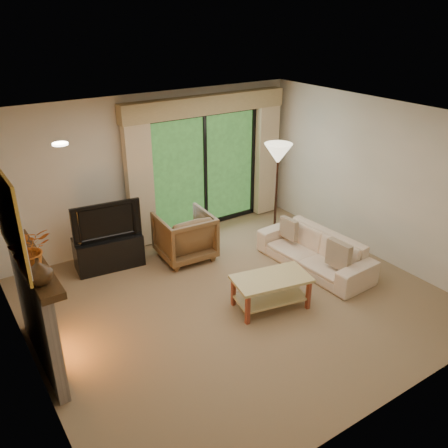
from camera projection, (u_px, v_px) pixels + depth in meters
floor at (235, 300)px, 6.84m from camera, size 5.50×5.50×0.00m
ceiling at (238, 121)px, 5.75m from camera, size 5.50×5.50×0.00m
wall_back at (154, 169)px, 8.19m from camera, size 5.00×0.00×5.00m
wall_front at (390, 309)px, 4.41m from camera, size 5.00×0.00×5.00m
wall_left at (20, 278)px, 4.92m from camera, size 0.00×5.00×5.00m
wall_right at (375, 180)px, 7.68m from camera, size 0.00×5.00×5.00m
fireplace at (37, 314)px, 5.39m from camera, size 0.24×1.70×1.37m
mirror at (7, 213)px, 4.82m from camera, size 0.07×1.45×1.02m
sliding_door at (205, 171)px, 8.74m from camera, size 2.26×0.10×2.16m
curtain_left at (139, 181)px, 7.94m from camera, size 0.45×0.18×2.35m
curtain_right at (266, 155)px, 9.29m from camera, size 0.45×0.18×2.35m
cornice at (206, 105)px, 8.16m from camera, size 3.20×0.24×0.32m
media_console at (109, 252)px, 7.64m from camera, size 1.10×0.60×0.53m
tv at (105, 219)px, 7.40m from camera, size 1.08×0.26×0.62m
armchair at (185, 236)px, 7.86m from camera, size 0.90×0.93×0.80m
sofa at (314, 251)px, 7.60m from camera, size 0.87×2.00×0.57m
pillow_near at (339, 255)px, 7.05m from camera, size 0.13×0.42×0.41m
pillow_far at (289, 228)px, 7.91m from camera, size 0.11×0.35×0.35m
coffee_table at (271, 292)px, 6.61m from camera, size 1.15×0.78×0.48m
floor_lamp at (276, 194)px, 8.26m from camera, size 0.49×0.49×1.78m
vase at (39, 271)px, 4.64m from camera, size 0.34×0.34×0.27m
branches at (29, 249)px, 4.84m from camera, size 0.45×0.39×0.48m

